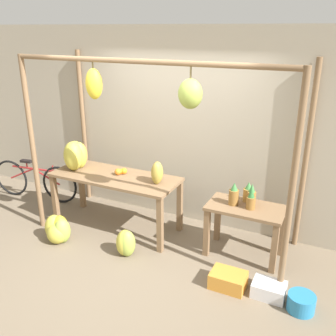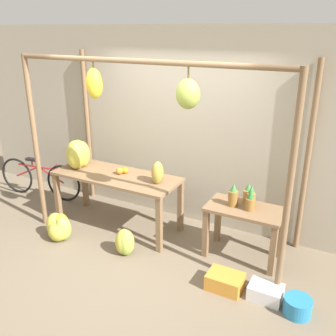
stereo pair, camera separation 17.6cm
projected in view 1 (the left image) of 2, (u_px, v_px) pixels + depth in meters
The scene contains 15 objects.
ground_plane at pixel (135, 264), 4.65m from camera, with size 20.00×20.00×0.00m, color #756651.
shop_wall_back at pixel (183, 128), 5.38m from camera, with size 8.00×0.08×2.80m.
stall_awning at pixel (155, 122), 4.49m from camera, with size 3.51×1.27×2.45m.
display_table_main at pixel (115, 183), 5.28m from camera, with size 1.83×0.71×0.81m.
display_table_side at pixel (245, 218), 4.66m from camera, with size 0.94×0.53×0.69m.
banana_pile_on_table at pixel (76, 155), 5.45m from camera, with size 0.39×0.46×0.43m.
orange_pile at pixel (121, 171), 5.27m from camera, with size 0.15×0.16×0.09m.
pineapple_cluster at pixel (245, 196), 4.62m from camera, with size 0.34×0.31×0.29m.
banana_pile_ground_left at pixel (58, 230), 5.09m from camera, with size 0.46×0.38×0.37m.
banana_pile_ground_right at pixel (126, 243), 4.77m from camera, with size 0.29×0.28×0.36m.
fruit_crate_white at pixel (228, 280), 4.21m from camera, with size 0.39×0.29×0.18m.
blue_bucket at pixel (301, 303), 3.86m from camera, with size 0.28×0.28×0.19m.
parked_bicycle at pixel (35, 180), 6.32m from camera, with size 1.59×0.25×0.69m.
papaya_pile at pixel (157, 173), 4.94m from camera, with size 0.23×0.23×0.30m.
fruit_crate_purple at pixel (269, 290), 4.07m from camera, with size 0.35×0.26×0.16m.
Camera 1 is at (2.09, -3.35, 2.76)m, focal length 40.00 mm.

